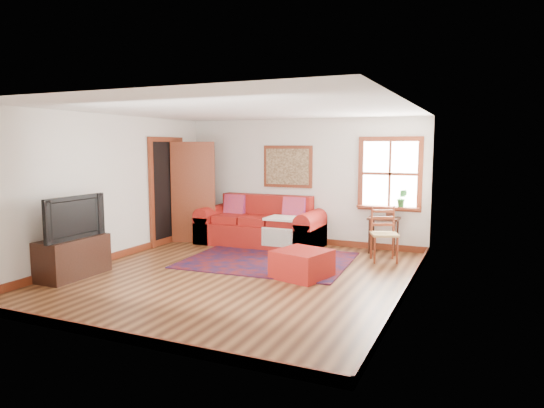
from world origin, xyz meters
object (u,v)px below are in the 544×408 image
at_px(side_table, 384,224).
at_px(ladder_back_chair, 384,232).
at_px(red_leather_sofa, 261,228).
at_px(media_cabinet, 73,257).
at_px(red_ottoman, 302,264).

distance_m(side_table, ladder_back_chair, 0.61).
bearing_deg(ladder_back_chair, red_leather_sofa, 171.21).
bearing_deg(red_leather_sofa, side_table, 5.09).
relative_size(side_table, ladder_back_chair, 0.71).
xyz_separation_m(side_table, media_cabinet, (-3.95, -3.57, -0.24)).
distance_m(side_table, media_cabinet, 5.33).
relative_size(red_ottoman, side_table, 1.10).
xyz_separation_m(red_ottoman, ladder_back_chair, (0.90, 1.60, 0.30)).
height_order(red_leather_sofa, side_table, red_leather_sofa).
distance_m(red_ottoman, media_cabinet, 3.45).
bearing_deg(red_ottoman, side_table, 85.63).
height_order(side_table, ladder_back_chair, ladder_back_chair).
distance_m(red_leather_sofa, side_table, 2.42).
relative_size(ladder_back_chair, media_cabinet, 0.86).
bearing_deg(media_cabinet, red_ottoman, 23.26).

